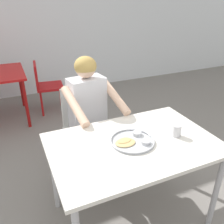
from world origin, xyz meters
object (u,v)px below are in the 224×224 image
chair_foreground (83,122)px  thali_tray (133,141)px  table_foreground (133,151)px  chair_red_right (45,84)px  diner_foreground (92,110)px  drinking_cup (177,130)px

chair_foreground → thali_tray: bearing=-83.1°
table_foreground → chair_red_right: (-0.26, 2.37, -0.20)m
thali_tray → diner_foreground: (-0.08, 0.66, -0.03)m
chair_foreground → drinking_cup: bearing=-64.3°
chair_foreground → diner_foreground: (0.02, -0.22, 0.23)m
drinking_cup → chair_red_right: size_ratio=0.12×
drinking_cup → diner_foreground: (-0.43, 0.72, -0.07)m
table_foreground → chair_red_right: size_ratio=1.54×
chair_foreground → chair_red_right: size_ratio=1.09×
thali_tray → drinking_cup: bearing=-10.0°
drinking_cup → diner_foreground: size_ratio=0.08×
table_foreground → drinking_cup: size_ratio=13.03×
table_foreground → thali_tray: thali_tray is taller
thali_tray → chair_foreground: bearing=96.9°
chair_foreground → chair_red_right: chair_foreground is taller
drinking_cup → chair_red_right: drinking_cup is taller
thali_tray → chair_red_right: (-0.26, 2.36, -0.29)m
table_foreground → chair_red_right: chair_red_right is taller
diner_foreground → chair_red_right: (-0.17, 1.70, -0.26)m
chair_red_right → chair_foreground: bearing=-84.1°
table_foreground → diner_foreground: 0.68m
thali_tray → diner_foreground: diner_foreground is taller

